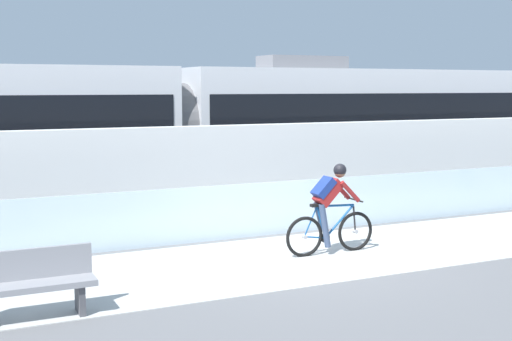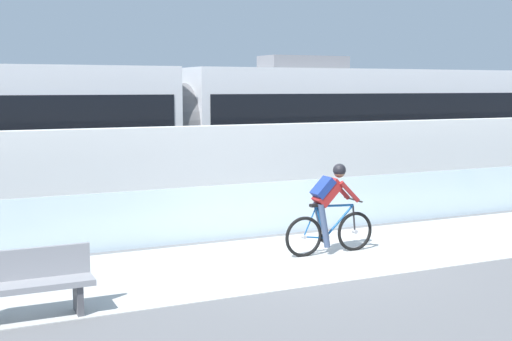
{
  "view_description": "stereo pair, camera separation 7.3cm",
  "coord_description": "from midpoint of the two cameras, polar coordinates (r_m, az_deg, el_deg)",
  "views": [
    {
      "loc": [
        -5.64,
        -10.06,
        2.96
      ],
      "look_at": [
        0.16,
        2.35,
        1.25
      ],
      "focal_mm": 47.32,
      "sensor_mm": 36.0,
      "label": 1
    },
    {
      "loc": [
        -5.58,
        -10.09,
        2.96
      ],
      "look_at": [
        0.16,
        2.35,
        1.25
      ],
      "focal_mm": 47.32,
      "sensor_mm": 36.0,
      "label": 2
    }
  ],
  "objects": [
    {
      "name": "ground_plane",
      "position": [
        11.9,
        3.95,
        -7.3
      ],
      "size": [
        200.0,
        200.0,
        0.0
      ],
      "primitive_type": "plane",
      "color": "slate"
    },
    {
      "name": "tram_rail_near",
      "position": [
        17.4,
        -5.9,
        -2.7
      ],
      "size": [
        32.0,
        0.08,
        0.01
      ],
      "primitive_type": "cube",
      "color": "#595654",
      "rests_on": "ground"
    },
    {
      "name": "concrete_barrier_wall",
      "position": [
        14.94,
        -2.82,
        -0.21
      ],
      "size": [
        32.0,
        0.36,
        2.11
      ],
      "primitive_type": "cube",
      "color": "silver",
      "rests_on": "ground"
    },
    {
      "name": "bench",
      "position": [
        9.17,
        -18.73,
        -8.96
      ],
      "size": [
        1.6,
        0.45,
        0.89
      ],
      "color": "gray",
      "rests_on": "ground"
    },
    {
      "name": "glass_parapet",
      "position": [
        13.4,
        0.12,
        -3.31
      ],
      "size": [
        32.0,
        0.05,
        1.07
      ],
      "primitive_type": "cube",
      "color": "silver",
      "rests_on": "ground"
    },
    {
      "name": "cyclist_on_bike",
      "position": [
        11.98,
        6.12,
        -3.31
      ],
      "size": [
        1.77,
        0.58,
        1.61
      ],
      "color": "black",
      "rests_on": "ground"
    },
    {
      "name": "bike_path_deck",
      "position": [
        11.9,
        3.95,
        -7.27
      ],
      "size": [
        32.0,
        3.2,
        0.01
      ],
      "primitive_type": "cube",
      "color": "beige",
      "rests_on": "ground"
    },
    {
      "name": "tram_rail_far",
      "position": [
        18.74,
        -7.35,
        -2.02
      ],
      "size": [
        32.0,
        0.08,
        0.01
      ],
      "primitive_type": "cube",
      "color": "#595654",
      "rests_on": "ground"
    },
    {
      "name": "tram",
      "position": [
        17.84,
        -6.95,
        3.63
      ],
      "size": [
        22.56,
        2.54,
        3.81
      ],
      "color": "silver",
      "rests_on": "ground"
    }
  ]
}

